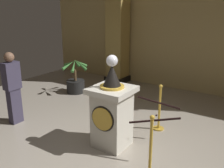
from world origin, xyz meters
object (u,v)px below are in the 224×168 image
Objects in this scene: potted_palm_left at (76,82)px; stanchion_near at (150,156)px; stanchion_far at (159,114)px; pedestal_clock at (112,111)px; bystander_guest at (12,86)px.

stanchion_near is at bearing -33.65° from potted_palm_left.
stanchion_near is at bearing -71.17° from stanchion_far.
pedestal_clock is 1.19m from stanchion_near.
stanchion_far is (-0.55, 1.61, -0.01)m from stanchion_near.
pedestal_clock is at bearing 9.03° from bystander_guest.
potted_palm_left is at bearing 143.24° from pedestal_clock.
stanchion_near is at bearing -1.35° from bystander_guest.
stanchion_near is 4.54m from potted_palm_left.
potted_palm_left is 0.66× the size of bystander_guest.
stanchion_far is at bearing 108.83° from stanchion_near.
pedestal_clock is at bearing -36.76° from potted_palm_left.
bystander_guest is at bearing 178.65° from stanchion_near.
stanchion_near is 3.53m from bystander_guest.
pedestal_clock is 1.63× the size of potted_palm_left.
stanchion_near is 0.97× the size of potted_palm_left.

